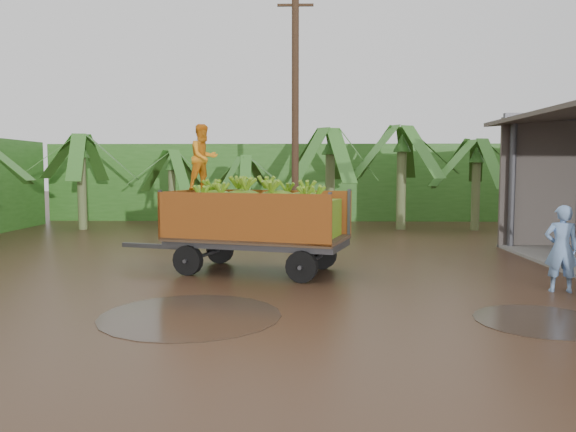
# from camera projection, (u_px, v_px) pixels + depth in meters

# --- Properties ---
(ground) EXTENTS (100.00, 100.00, 0.00)m
(ground) POSITION_uv_depth(u_px,v_px,m) (355.00, 286.00, 11.68)
(ground) COLOR black
(ground) RESTS_ON ground
(hedge_north) EXTENTS (22.00, 3.00, 3.60)m
(hedge_north) POSITION_uv_depth(u_px,v_px,m) (284.00, 182.00, 27.52)
(hedge_north) COLOR #2D661E
(hedge_north) RESTS_ON ground
(banana_trailer) EXTENTS (5.77, 3.09, 3.52)m
(banana_trailer) POSITION_uv_depth(u_px,v_px,m) (255.00, 219.00, 13.16)
(banana_trailer) COLOR #B95C1A
(banana_trailer) RESTS_ON ground
(man_blue) EXTENTS (0.69, 0.52, 1.72)m
(man_blue) POSITION_uv_depth(u_px,v_px,m) (561.00, 249.00, 11.02)
(man_blue) COLOR #749BD3
(man_blue) RESTS_ON ground
(utility_pole) EXTENTS (1.20, 0.24, 8.47)m
(utility_pole) POSITION_uv_depth(u_px,v_px,m) (295.00, 113.00, 18.81)
(utility_pole) COLOR #47301E
(utility_pole) RESTS_ON ground
(banana_plants) EXTENTS (24.33, 20.72, 4.24)m
(banana_plants) POSITION_uv_depth(u_px,v_px,m) (189.00, 186.00, 18.28)
(banana_plants) COLOR #2D661E
(banana_plants) RESTS_ON ground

